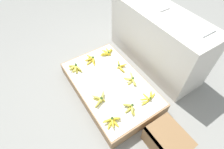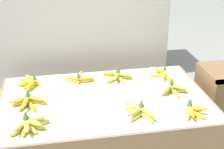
{
  "view_description": "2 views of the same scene",
  "coord_description": "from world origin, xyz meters",
  "px_view_note": "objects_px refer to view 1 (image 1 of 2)",
  "views": [
    {
      "loc": [
        1.13,
        -0.71,
        1.89
      ],
      "look_at": [
        0.0,
        0.03,
        0.31
      ],
      "focal_mm": 28.0,
      "sensor_mm": 36.0,
      "label": 1
    },
    {
      "loc": [
        -0.25,
        -1.65,
        1.12
      ],
      "look_at": [
        0.07,
        0.13,
        0.27
      ],
      "focal_mm": 50.0,
      "sensor_mm": 36.0,
      "label": 2
    }
  ],
  "objects_px": {
    "wooden_crate": "(167,141)",
    "banana_bunch_back_left": "(107,53)",
    "banana_bunch_front_left": "(75,68)",
    "banana_bunch_back_midleft": "(120,66)",
    "banana_bunch_middle_left": "(91,60)",
    "banana_bunch_middle_right": "(130,108)",
    "banana_bunch_front_right": "(112,121)",
    "banana_bunch_front_midright": "(100,99)",
    "banana_bunch_back_right": "(148,98)",
    "foam_tray_white": "(158,5)",
    "banana_bunch_back_midright": "(131,79)"
  },
  "relations": [
    {
      "from": "banana_bunch_middle_left",
      "to": "banana_bunch_back_midleft",
      "type": "height_order",
      "value": "banana_bunch_middle_left"
    },
    {
      "from": "foam_tray_white",
      "to": "banana_bunch_back_left",
      "type": "bearing_deg",
      "value": -107.74
    },
    {
      "from": "banana_bunch_front_midright",
      "to": "banana_bunch_back_midright",
      "type": "relative_size",
      "value": 0.95
    },
    {
      "from": "banana_bunch_back_left",
      "to": "banana_bunch_middle_left",
      "type": "bearing_deg",
      "value": -89.82
    },
    {
      "from": "banana_bunch_middle_left",
      "to": "banana_bunch_middle_right",
      "type": "xyz_separation_m",
      "value": [
        0.89,
        -0.0,
        0.0
      ]
    },
    {
      "from": "banana_bunch_front_right",
      "to": "banana_bunch_back_midright",
      "type": "relative_size",
      "value": 0.93
    },
    {
      "from": "banana_bunch_front_right",
      "to": "banana_bunch_back_right",
      "type": "height_order",
      "value": "banana_bunch_front_right"
    },
    {
      "from": "banana_bunch_front_midright",
      "to": "foam_tray_white",
      "type": "distance_m",
      "value": 1.33
    },
    {
      "from": "banana_bunch_back_midright",
      "to": "banana_bunch_front_right",
      "type": "bearing_deg",
      "value": -56.62
    },
    {
      "from": "foam_tray_white",
      "to": "banana_bunch_middle_left",
      "type": "bearing_deg",
      "value": -102.62
    },
    {
      "from": "wooden_crate",
      "to": "banana_bunch_back_left",
      "type": "relative_size",
      "value": 1.76
    },
    {
      "from": "wooden_crate",
      "to": "foam_tray_white",
      "type": "relative_size",
      "value": 1.6
    },
    {
      "from": "banana_bunch_front_left",
      "to": "banana_bunch_middle_right",
      "type": "xyz_separation_m",
      "value": [
        0.86,
        0.25,
        -0.0
      ]
    },
    {
      "from": "wooden_crate",
      "to": "foam_tray_white",
      "type": "distance_m",
      "value": 1.55
    },
    {
      "from": "banana_bunch_back_midleft",
      "to": "banana_bunch_back_midright",
      "type": "height_order",
      "value": "banana_bunch_back_midright"
    },
    {
      "from": "banana_bunch_back_right",
      "to": "foam_tray_white",
      "type": "xyz_separation_m",
      "value": [
        -0.7,
        0.63,
        0.62
      ]
    },
    {
      "from": "banana_bunch_middle_right",
      "to": "banana_bunch_back_midright",
      "type": "relative_size",
      "value": 0.93
    },
    {
      "from": "banana_bunch_back_midleft",
      "to": "wooden_crate",
      "type": "bearing_deg",
      "value": -8.37
    },
    {
      "from": "wooden_crate",
      "to": "banana_bunch_front_left",
      "type": "bearing_deg",
      "value": -164.82
    },
    {
      "from": "banana_bunch_back_right",
      "to": "foam_tray_white",
      "type": "relative_size",
      "value": 0.99
    },
    {
      "from": "banana_bunch_middle_right",
      "to": "foam_tray_white",
      "type": "bearing_deg",
      "value": 128.1
    },
    {
      "from": "banana_bunch_back_right",
      "to": "foam_tray_white",
      "type": "height_order",
      "value": "foam_tray_white"
    },
    {
      "from": "banana_bunch_middle_left",
      "to": "wooden_crate",
      "type": "bearing_deg",
      "value": 4.69
    },
    {
      "from": "banana_bunch_front_midright",
      "to": "banana_bunch_front_right",
      "type": "height_order",
      "value": "banana_bunch_front_midright"
    },
    {
      "from": "banana_bunch_middle_left",
      "to": "banana_bunch_back_right",
      "type": "height_order",
      "value": "banana_bunch_middle_left"
    },
    {
      "from": "banana_bunch_back_midleft",
      "to": "banana_bunch_front_midright",
      "type": "bearing_deg",
      "value": -58.76
    },
    {
      "from": "wooden_crate",
      "to": "banana_bunch_back_midleft",
      "type": "distance_m",
      "value": 1.05
    },
    {
      "from": "banana_bunch_back_midleft",
      "to": "banana_bunch_back_midright",
      "type": "bearing_deg",
      "value": -2.6
    },
    {
      "from": "banana_bunch_front_left",
      "to": "banana_bunch_middle_right",
      "type": "height_order",
      "value": "banana_bunch_front_left"
    },
    {
      "from": "banana_bunch_back_left",
      "to": "banana_bunch_back_midleft",
      "type": "relative_size",
      "value": 1.03
    },
    {
      "from": "wooden_crate",
      "to": "banana_bunch_back_right",
      "type": "relative_size",
      "value": 1.63
    },
    {
      "from": "banana_bunch_middle_right",
      "to": "banana_bunch_back_midleft",
      "type": "bearing_deg",
      "value": 154.85
    },
    {
      "from": "banana_bunch_front_midright",
      "to": "banana_bunch_back_midright",
      "type": "xyz_separation_m",
      "value": [
        -0.04,
        0.47,
        -0.0
      ]
    },
    {
      "from": "foam_tray_white",
      "to": "banana_bunch_middle_right",
      "type": "bearing_deg",
      "value": -51.9
    },
    {
      "from": "wooden_crate",
      "to": "banana_bunch_middle_right",
      "type": "height_order",
      "value": "banana_bunch_middle_right"
    },
    {
      "from": "banana_bunch_front_left",
      "to": "banana_bunch_front_right",
      "type": "xyz_separation_m",
      "value": [
        0.88,
        0.0,
        -0.0
      ]
    },
    {
      "from": "wooden_crate",
      "to": "banana_bunch_back_right",
      "type": "xyz_separation_m",
      "value": [
        -0.46,
        0.14,
        0.07
      ]
    },
    {
      "from": "banana_bunch_front_midright",
      "to": "foam_tray_white",
      "type": "relative_size",
      "value": 0.83
    },
    {
      "from": "banana_bunch_middle_right",
      "to": "banana_bunch_back_left",
      "type": "relative_size",
      "value": 0.88
    },
    {
      "from": "banana_bunch_middle_right",
      "to": "foam_tray_white",
      "type": "distance_m",
      "value": 1.28
    },
    {
      "from": "banana_bunch_front_right",
      "to": "banana_bunch_front_midright",
      "type": "bearing_deg",
      "value": 174.4
    },
    {
      "from": "banana_bunch_front_midright",
      "to": "banana_bunch_back_right",
      "type": "xyz_separation_m",
      "value": [
        0.28,
        0.47,
        -0.01
      ]
    },
    {
      "from": "banana_bunch_front_left",
      "to": "banana_bunch_front_right",
      "type": "distance_m",
      "value": 0.88
    },
    {
      "from": "banana_bunch_back_left",
      "to": "banana_bunch_back_midleft",
      "type": "height_order",
      "value": "same"
    },
    {
      "from": "banana_bunch_middle_right",
      "to": "banana_bunch_back_right",
      "type": "bearing_deg",
      "value": 87.95
    },
    {
      "from": "wooden_crate",
      "to": "banana_bunch_back_right",
      "type": "height_order",
      "value": "same"
    },
    {
      "from": "banana_bunch_back_midleft",
      "to": "banana_bunch_back_right",
      "type": "xyz_separation_m",
      "value": [
        0.58,
        -0.02,
        -0.0
      ]
    },
    {
      "from": "banana_bunch_front_left",
      "to": "banana_bunch_middle_right",
      "type": "bearing_deg",
      "value": 16.0
    },
    {
      "from": "banana_bunch_front_right",
      "to": "banana_bunch_back_right",
      "type": "distance_m",
      "value": 0.5
    },
    {
      "from": "banana_bunch_front_left",
      "to": "banana_bunch_back_midleft",
      "type": "height_order",
      "value": "banana_bunch_front_left"
    }
  ]
}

